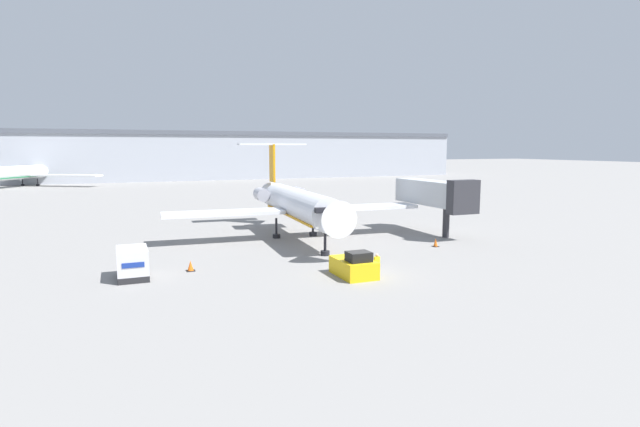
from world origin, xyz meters
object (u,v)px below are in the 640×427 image
airplane_main (297,203)px  pushback_tug (354,266)px  luggage_cart (133,263)px  traffic_cone_left (191,266)px  worker_near_tug (377,264)px  jet_bridge (435,194)px  traffic_cone_right (436,243)px  airplane_parked_far_left (27,172)px

airplane_main → pushback_tug: (-1.35, -16.15, -2.89)m
airplane_main → luggage_cart: bearing=-146.9°
luggage_cart → traffic_cone_left: 4.26m
worker_near_tug → jet_bridge: size_ratio=0.14×
traffic_cone_left → airplane_main: bearing=39.4°
luggage_cart → traffic_cone_right: 27.14m
luggage_cart → airplane_main: bearing=33.1°
worker_near_tug → airplane_main: bearing=91.1°
pushback_tug → luggage_cart: bearing=160.1°
airplane_main → worker_near_tug: (0.33, -16.58, -2.80)m
airplane_main → airplane_parked_far_left: size_ratio=0.79×
luggage_cart → airplane_parked_far_left: (-20.79, 102.68, 2.30)m
worker_near_tug → traffic_cone_right: 12.72m
traffic_cone_right → jet_bridge: (3.89, 5.83, 4.06)m
luggage_cart → worker_near_tug: (16.71, -5.88, -0.27)m
luggage_cart → jet_bridge: size_ratio=0.29×
traffic_cone_left → airplane_parked_far_left: airplane_parked_far_left is taller
airplane_parked_far_left → worker_near_tug: bearing=-70.9°
jet_bridge → luggage_cart: bearing=-166.8°
luggage_cart → traffic_cone_left: luggage_cart is taller
luggage_cart → pushback_tug: bearing=-19.9°
pushback_tug → traffic_cone_right: 13.91m
jet_bridge → traffic_cone_right: bearing=-123.8°
luggage_cart → worker_near_tug: luggage_cart is taller
jet_bridge → worker_near_tug: bearing=-137.3°
traffic_cone_left → jet_bridge: jet_bridge is taller
luggage_cart → airplane_parked_far_left: 104.78m
airplane_main → pushback_tug: size_ratio=7.07×
jet_bridge → airplane_parked_far_left: bearing=118.5°
airplane_parked_far_left → jet_bridge: (51.78, -95.40, 1.03)m
airplane_main → traffic_cone_left: 16.17m
worker_near_tug → airplane_parked_far_left: (-37.50, 108.55, 2.57)m
luggage_cart → traffic_cone_right: luggage_cart is taller
worker_near_tug → jet_bridge: jet_bridge is taller
traffic_cone_left → worker_near_tug: bearing=-27.4°
airplane_main → traffic_cone_left: airplane_main is taller
airplane_main → airplane_parked_far_left: airplane_parked_far_left is taller
worker_near_tug → traffic_cone_left: (-12.57, 6.52, -0.46)m
luggage_cart → jet_bridge: (30.99, 7.28, 3.33)m
luggage_cart → traffic_cone_right: bearing=3.1°
traffic_cone_right → jet_bridge: jet_bridge is taller
luggage_cart → traffic_cone_left: size_ratio=4.13×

